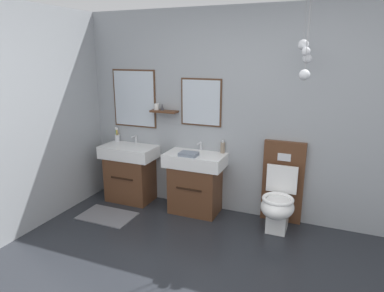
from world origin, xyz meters
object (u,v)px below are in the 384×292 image
object	(u,v)px
vanity_sink_left	(131,171)
soap_dispenser	(223,147)
vanity_sink_right	(195,181)
toilet	(280,197)
toothbrush_cup	(117,137)
folded_hand_towel	(189,154)

from	to	relation	value
vanity_sink_left	soap_dispenser	distance (m)	1.35
vanity_sink_left	vanity_sink_right	size ratio (longest dim) A/B	1.00
toilet	toothbrush_cup	xyz separation A→B (m)	(-2.32, 0.16, 0.46)
soap_dispenser	folded_hand_towel	size ratio (longest dim) A/B	0.77
vanity_sink_left	vanity_sink_right	xyz separation A→B (m)	(0.97, 0.00, 0.00)
toilet	soap_dispenser	size ratio (longest dim) A/B	5.94
toilet	soap_dispenser	bearing A→B (deg)	167.32
toilet	folded_hand_towel	world-z (taller)	toilet
vanity_sink_left	folded_hand_towel	world-z (taller)	folded_hand_towel
toothbrush_cup	folded_hand_towel	size ratio (longest dim) A/B	0.94
vanity_sink_right	soap_dispenser	distance (m)	0.55
toothbrush_cup	soap_dispenser	bearing A→B (deg)	0.37
toothbrush_cup	folded_hand_towel	xyz separation A→B (m)	(1.22, -0.27, -0.04)
vanity_sink_left	toothbrush_cup	bearing A→B (deg)	153.23
vanity_sink_right	soap_dispenser	xyz separation A→B (m)	(0.30, 0.16, 0.44)
folded_hand_towel	vanity_sink_left	bearing A→B (deg)	172.24
vanity_sink_left	toilet	bearing A→B (deg)	-0.38
soap_dispenser	folded_hand_towel	distance (m)	0.45
vanity_sink_left	vanity_sink_right	bearing A→B (deg)	0.00
vanity_sink_right	soap_dispenser	size ratio (longest dim) A/B	4.62
soap_dispenser	vanity_sink_right	bearing A→B (deg)	-152.48
toilet	soap_dispenser	world-z (taller)	toilet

